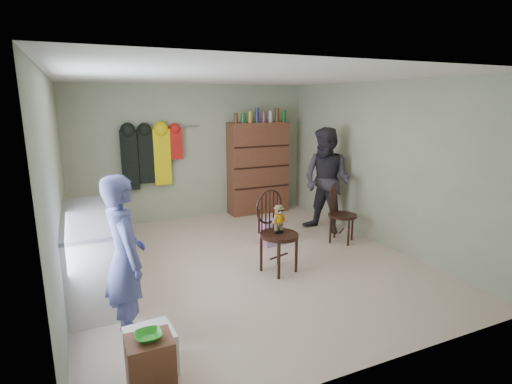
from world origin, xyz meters
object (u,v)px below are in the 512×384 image
counter (93,252)px  dresser (258,167)px  chair_front (276,227)px  chair_far (339,211)px

counter → dresser: 3.96m
counter → chair_front: (2.22, -0.39, 0.13)m
counter → chair_far: 3.65m
chair_front → dresser: (0.98, 2.69, 0.31)m
chair_front → chair_far: (1.43, 0.59, -0.10)m
chair_far → chair_front: bearing=161.6°
chair_front → dresser: 2.88m
counter → chair_front: size_ratio=1.71×
counter → dresser: dresser is taller
counter → chair_front: bearing=-10.1°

